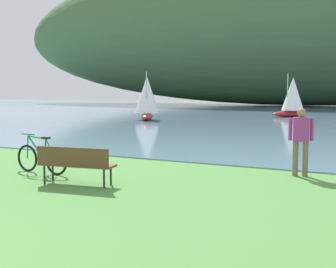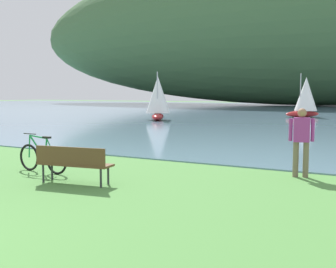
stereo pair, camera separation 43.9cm
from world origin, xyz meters
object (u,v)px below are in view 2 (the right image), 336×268
Objects in this scene: bicycle_leaning_near_bench at (42,157)px; person_at_shoreline at (301,138)px; sailboat_toward_hillside at (305,97)px; sailboat_mid_bay at (158,97)px; park_bench_near_camera at (73,162)px.

bicycle_leaning_near_bench is 1.04× the size of person_at_shoreline.
bicycle_leaning_near_bench is 0.47× the size of sailboat_toward_hillside.
bicycle_leaning_near_bench is at bearing -91.09° from sailboat_toward_hillside.
bicycle_leaning_near_bench is 0.48× the size of sailboat_mid_bay.
sailboat_mid_bay is 0.98× the size of sailboat_toward_hillside.
park_bench_near_camera is at bearing -141.95° from person_at_shoreline.
sailboat_mid_bay is (-10.18, 20.96, 1.24)m from park_bench_near_camera.
person_at_shoreline is at bearing 23.93° from bicycle_leaning_near_bench.
park_bench_near_camera is 23.34m from sailboat_mid_bay.
bicycle_leaning_near_bench is at bearing 157.11° from park_bench_near_camera.
person_at_shoreline is 27.59m from sailboat_toward_hillside.
person_at_shoreline is 22.80m from sailboat_mid_bay.
sailboat_mid_bay reaches higher than bicycle_leaning_near_bench.
bicycle_leaning_near_bench is 21.99m from sailboat_mid_bay.
sailboat_toward_hillside is (0.57, 29.72, 1.40)m from bicycle_leaning_near_bench.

